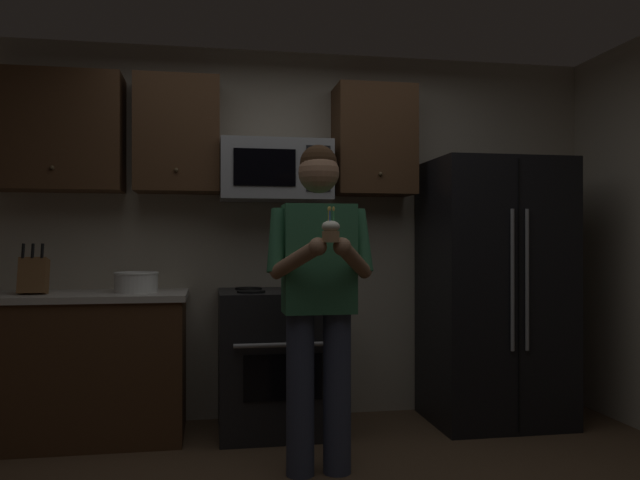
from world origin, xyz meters
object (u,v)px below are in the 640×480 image
(refrigerator, at_px, (494,291))
(cupcake, at_px, (331,231))
(knife_block, at_px, (34,276))
(oven_range, at_px, (277,360))
(bowl_large_white, at_px, (136,281))
(microwave, at_px, (275,171))
(person, at_px, (319,288))

(refrigerator, relative_size, cupcake, 10.35)
(knife_block, distance_m, cupcake, 2.00)
(oven_range, height_order, bowl_large_white, bowl_large_white)
(oven_range, relative_size, microwave, 1.26)
(microwave, relative_size, bowl_large_white, 2.65)
(microwave, xyz_separation_m, bowl_large_white, (-0.90, -0.10, -0.73))
(oven_range, height_order, person, person)
(microwave, xyz_separation_m, person, (0.14, -0.94, -0.72))
(oven_range, relative_size, knife_block, 2.91)
(cupcake, bearing_deg, oven_range, 96.75)
(oven_range, xyz_separation_m, cupcake, (0.14, -1.15, 0.83))
(bowl_large_white, height_order, person, person)
(microwave, relative_size, knife_block, 2.31)
(oven_range, bearing_deg, microwave, 89.98)
(person, bearing_deg, cupcake, -90.00)
(oven_range, distance_m, bowl_large_white, 1.04)
(oven_range, height_order, microwave, microwave)
(oven_range, height_order, refrigerator, refrigerator)
(bowl_large_white, xyz_separation_m, cupcake, (1.03, -1.17, 0.30))
(bowl_large_white, bearing_deg, refrigerator, -1.41)
(refrigerator, distance_m, cupcake, 1.80)
(person, relative_size, cupcake, 10.13)
(knife_block, height_order, bowl_large_white, knife_block)
(oven_range, relative_size, cupcake, 5.36)
(oven_range, distance_m, person, 0.99)
(microwave, xyz_separation_m, knife_block, (-1.50, -0.15, -0.69))
(oven_range, xyz_separation_m, refrigerator, (1.50, -0.04, 0.44))
(bowl_large_white, bearing_deg, cupcake, -48.52)
(refrigerator, relative_size, bowl_large_white, 6.44)
(cupcake, bearing_deg, microwave, 96.12)
(oven_range, distance_m, knife_block, 1.61)
(bowl_large_white, height_order, cupcake, cupcake)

